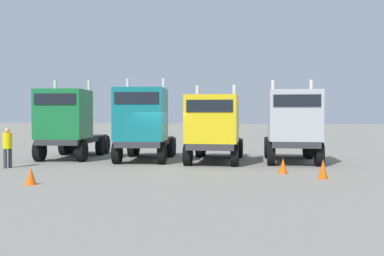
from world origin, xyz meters
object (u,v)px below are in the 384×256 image
Objects in this scene: semi_truck_yellow at (214,128)px; semi_truck_teal at (143,124)px; semi_truck_silver at (293,125)px; traffic_cone_mid at (283,166)px; traffic_cone_near at (31,176)px; semi_truck_green at (68,123)px; traffic_cone_far at (323,169)px; visitor_in_hivis at (8,145)px.

semi_truck_teal is at bearing -91.57° from semi_truck_yellow.
traffic_cone_mid is at bearing -10.80° from semi_truck_silver.
traffic_cone_mid reaches higher than traffic_cone_near.
semi_truck_teal reaches higher than traffic_cone_mid.
semi_truck_silver is (7.45, 0.90, -0.07)m from semi_truck_teal.
semi_truck_green is 4.32m from semi_truck_teal.
semi_truck_yellow is (3.63, 0.12, -0.18)m from semi_truck_teal.
traffic_cone_far is (1.03, -5.06, -1.50)m from semi_truck_silver.
semi_truck_silver is at bearing 83.81° from traffic_cone_mid.
semi_truck_yellow is at bearing 80.20° from semi_truck_green.
semi_truck_green reaches higher than traffic_cone_far.
traffic_cone_mid is at bearing 64.24° from semi_truck_green.
traffic_cone_far is (9.83, 3.58, 0.06)m from traffic_cone_near.
semi_truck_yellow is (7.95, -0.06, -0.19)m from semi_truck_green.
semi_truck_green is at bearing -89.01° from visitor_in_hivis.
traffic_cone_mid is (-0.44, -4.05, -1.54)m from semi_truck_silver.
semi_truck_silver reaches higher than traffic_cone_near.
semi_truck_teal is 6.43m from visitor_in_hivis.
semi_truck_silver is at bearing 44.45° from traffic_cone_near.
semi_truck_silver is 13.41m from visitor_in_hivis.
semi_truck_green is 8.52× the size of traffic_cone_far.
semi_truck_teal is 3.44× the size of visitor_in_hivis.
traffic_cone_mid is at bearing 28.75° from traffic_cone_near.
semi_truck_green is 3.45× the size of visitor_in_hivis.
traffic_cone_near is (-8.81, -8.64, -1.56)m from semi_truck_silver.
visitor_in_hivis is 13.56m from traffic_cone_far.
traffic_cone_far reaches higher than traffic_cone_mid.
semi_truck_teal is 3.64m from semi_truck_yellow.
semi_truck_green is 10.32× the size of traffic_cone_near.
semi_truck_teal is (4.32, -0.18, -0.01)m from semi_truck_green.
semi_truck_yellow is at bearing 138.47° from traffic_cone_far.
semi_truck_yellow is 1.08× the size of semi_truck_silver.
traffic_cone_mid is (3.37, -3.27, -1.43)m from semi_truck_yellow.
visitor_in_hivis is 12.12m from traffic_cone_mid.
visitor_in_hivis reaches higher than traffic_cone_near.
traffic_cone_far is at bearing -169.78° from visitor_in_hivis.
semi_truck_teal is 0.96× the size of semi_truck_yellow.
semi_truck_yellow is at bearing 57.58° from traffic_cone_near.
semi_truck_green is 8.61m from traffic_cone_near.
traffic_cone_far is (12.79, -4.35, -1.57)m from semi_truck_green.
semi_truck_green is 1.04× the size of semi_truck_silver.
semi_truck_teal is at bearing 80.03° from traffic_cone_near.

